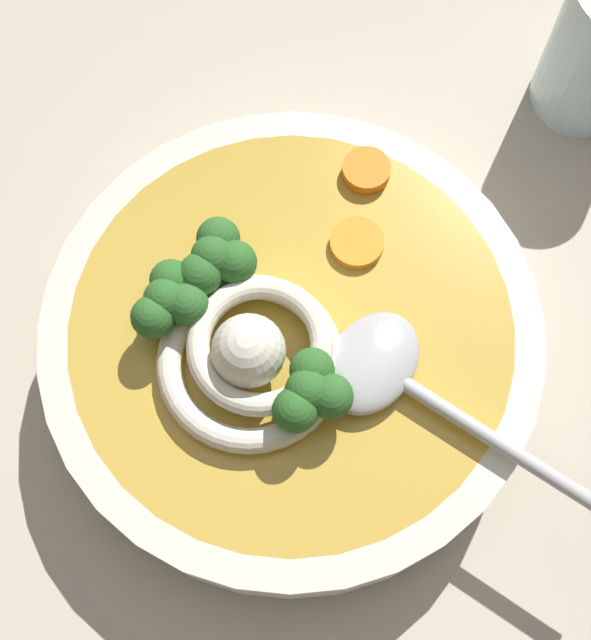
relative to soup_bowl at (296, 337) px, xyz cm
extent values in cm
cube|color=#BCB29E|center=(-0.49, 0.13, -5.00)|extent=(108.35, 108.35, 4.10)
cylinder|color=silver|center=(0.00, 0.00, -0.10)|extent=(26.96, 26.96, 5.71)
cylinder|color=gold|center=(0.00, 0.00, 0.13)|extent=(23.73, 23.73, 5.25)
torus|color=silver|center=(-2.93, 1.79, 3.43)|extent=(9.69, 9.69, 1.34)
torus|color=silver|center=(-2.31, 1.37, 4.50)|extent=(10.38, 10.38, 1.20)
sphere|color=silver|center=(-2.93, 1.79, 5.17)|extent=(3.76, 3.76, 3.76)
ellipsoid|color=#B7B7BC|center=(-1.83, -4.35, 3.56)|extent=(7.24, 6.38, 1.60)
cylinder|color=#B7B7BC|center=(-4.73, -11.27, 3.56)|extent=(6.54, 14.14, 0.80)
cylinder|color=#7A9E60|center=(1.69, 4.69, 3.39)|extent=(1.18, 1.18, 1.27)
sphere|color=#2D6628|center=(1.69, 4.69, 5.19)|extent=(2.32, 2.32, 2.32)
sphere|color=#2D6628|center=(2.85, 4.69, 4.98)|extent=(2.32, 2.32, 2.32)
sphere|color=#2D6628|center=(0.63, 5.11, 5.08)|extent=(2.32, 2.32, 2.32)
sphere|color=#2D6628|center=(1.69, 3.53, 5.02)|extent=(2.32, 2.32, 2.32)
cylinder|color=#7A9E60|center=(-1.05, 6.54, 3.37)|extent=(1.15, 1.15, 1.23)
sphere|color=#2D6628|center=(-1.05, 6.54, 5.11)|extent=(2.25, 2.25, 2.25)
sphere|color=#2D6628|center=(0.07, 6.54, 4.91)|extent=(2.25, 2.25, 2.25)
sphere|color=#2D6628|center=(-2.08, 6.94, 5.01)|extent=(2.25, 2.25, 2.25)
sphere|color=#2D6628|center=(-1.05, 5.41, 4.95)|extent=(2.25, 2.25, 2.25)
cylinder|color=#7A9E60|center=(-4.37, -1.48, 3.38)|extent=(1.16, 1.16, 1.24)
sphere|color=#2D6628|center=(-4.37, -1.48, 5.15)|extent=(2.28, 2.28, 2.28)
sphere|color=#2D6628|center=(-3.23, -1.48, 4.94)|extent=(2.28, 2.28, 2.28)
sphere|color=#2D6628|center=(-5.41, -1.07, 5.04)|extent=(2.28, 2.28, 2.28)
sphere|color=#2D6628|center=(-4.37, -2.62, 4.98)|extent=(2.28, 2.28, 2.28)
cylinder|color=orange|center=(4.97, -2.42, 3.03)|extent=(2.97, 2.97, 0.55)
cylinder|color=orange|center=(9.46, -2.16, 3.15)|extent=(2.72, 2.72, 0.78)
camera|label=1|loc=(-15.77, -3.16, 45.80)|focal=48.58mm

